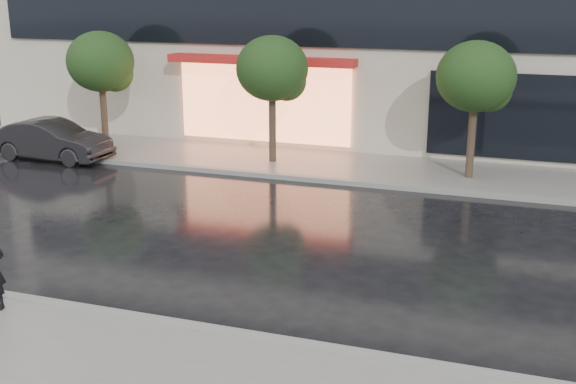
% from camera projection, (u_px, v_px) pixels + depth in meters
% --- Properties ---
extents(ground, '(120.00, 120.00, 0.00)m').
position_uv_depth(ground, '(239.00, 310.00, 12.60)').
color(ground, black).
rests_on(ground, ground).
extents(sidewalk_far, '(60.00, 3.50, 0.12)m').
position_uv_depth(sidewalk_far, '(368.00, 169.00, 21.90)').
color(sidewalk_far, slate).
rests_on(sidewalk_far, ground).
extents(curb_near, '(60.00, 0.25, 0.14)m').
position_uv_depth(curb_near, '(215.00, 332.00, 11.68)').
color(curb_near, gray).
rests_on(curb_near, ground).
extents(curb_far, '(60.00, 0.25, 0.14)m').
position_uv_depth(curb_far, '(354.00, 183.00, 20.31)').
color(curb_far, gray).
rests_on(curb_far, ground).
extents(tree_far_west, '(2.20, 2.20, 3.99)m').
position_uv_depth(tree_far_west, '(103.00, 64.00, 23.66)').
color(tree_far_west, '#33261C').
rests_on(tree_far_west, ground).
extents(tree_mid_west, '(2.20, 2.20, 3.99)m').
position_uv_depth(tree_mid_west, '(274.00, 71.00, 21.80)').
color(tree_mid_west, '#33261C').
rests_on(tree_mid_west, ground).
extents(tree_mid_east, '(2.20, 2.20, 3.99)m').
position_uv_depth(tree_mid_east, '(478.00, 79.00, 19.95)').
color(tree_mid_east, '#33261C').
rests_on(tree_mid_east, ground).
extents(parked_car, '(3.98, 1.53, 1.29)m').
position_uv_depth(parked_car, '(52.00, 140.00, 23.02)').
color(parked_car, black).
rests_on(parked_car, ground).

